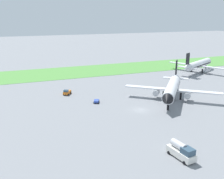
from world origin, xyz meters
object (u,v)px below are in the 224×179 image
at_px(airplane_midfield_jet, 172,88).
at_px(baggage_cart_midfield, 96,101).
at_px(airplane_parked_jet_far, 198,64).
at_px(pushback_tug_near_gate, 67,92).
at_px(fuel_truck_by_runway, 181,151).

xyz_separation_m(airplane_midfield_jet, baggage_cart_midfield, (-24.88, 6.17, -3.56)).
height_order(airplane_parked_jet_far, pushback_tug_near_gate, airplane_parked_jet_far).
xyz_separation_m(airplane_midfield_jet, pushback_tug_near_gate, (-31.95, 18.89, -3.21)).
height_order(airplane_parked_jet_far, fuel_truck_by_runway, airplane_parked_jet_far).
bearing_deg(airplane_parked_jet_far, pushback_tug_near_gate, 163.30).
relative_size(airplane_parked_jet_far, fuel_truck_by_runway, 4.20).
bearing_deg(airplane_midfield_jet, pushback_tug_near_gate, -81.47).
distance_m(baggage_cart_midfield, fuel_truck_by_runway, 39.90).
bearing_deg(pushback_tug_near_gate, airplane_parked_jet_far, 135.20).
bearing_deg(baggage_cart_midfield, airplane_parked_jet_far, -43.59).
bearing_deg(airplane_midfield_jet, baggage_cart_midfield, -64.80).
xyz_separation_m(airplane_parked_jet_far, fuel_truck_by_runway, (-56.48, -66.33, -2.38)).
bearing_deg(baggage_cart_midfield, airplane_midfield_jet, -80.98).
relative_size(airplane_midfield_jet, airplane_parked_jet_far, 0.95).
height_order(airplane_parked_jet_far, baggage_cart_midfield, airplane_parked_jet_far).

